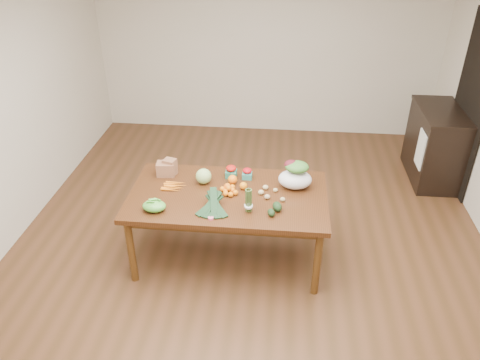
# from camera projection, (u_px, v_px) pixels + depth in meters

# --- Properties ---
(floor) EXTENTS (6.00, 6.00, 0.00)m
(floor) POSITION_uv_depth(u_px,v_px,m) (249.00, 248.00, 4.91)
(floor) COLOR #52311C
(floor) RESTS_ON ground
(room_walls) EXTENTS (5.02, 6.02, 2.70)m
(room_walls) POSITION_uv_depth(u_px,v_px,m) (251.00, 132.00, 4.21)
(room_walls) COLOR beige
(room_walls) RESTS_ON floor
(dining_table) EXTENTS (1.87, 1.04, 0.75)m
(dining_table) POSITION_uv_depth(u_px,v_px,m) (228.00, 226.00, 4.62)
(dining_table) COLOR #41210F
(dining_table) RESTS_ON floor
(doorway_dark) EXTENTS (0.02, 1.00, 2.10)m
(doorway_dark) POSITION_uv_depth(u_px,v_px,m) (470.00, 106.00, 5.52)
(doorway_dark) COLOR black
(doorway_dark) RESTS_ON floor
(cabinet) EXTENTS (0.52, 1.02, 0.94)m
(cabinet) POSITION_uv_depth(u_px,v_px,m) (434.00, 145.00, 5.94)
(cabinet) COLOR black
(cabinet) RESTS_ON floor
(dish_towel) EXTENTS (0.02, 0.28, 0.45)m
(dish_towel) POSITION_uv_depth(u_px,v_px,m) (420.00, 150.00, 5.65)
(dish_towel) COLOR white
(dish_towel) RESTS_ON cabinet
(paper_bag) EXTENTS (0.24, 0.20, 0.17)m
(paper_bag) POSITION_uv_depth(u_px,v_px,m) (166.00, 168.00, 4.69)
(paper_bag) COLOR brown
(paper_bag) RESTS_ON dining_table
(cabbage) EXTENTS (0.15, 0.15, 0.15)m
(cabbage) POSITION_uv_depth(u_px,v_px,m) (204.00, 176.00, 4.56)
(cabbage) COLOR #9EBF6E
(cabbage) RESTS_ON dining_table
(strawberry_basket_a) EXTENTS (0.11, 0.11, 0.10)m
(strawberry_basket_a) POSITION_uv_depth(u_px,v_px,m) (231.00, 172.00, 4.68)
(strawberry_basket_a) COLOR red
(strawberry_basket_a) RESTS_ON dining_table
(strawberry_basket_b) EXTENTS (0.10, 0.10, 0.09)m
(strawberry_basket_b) POSITION_uv_depth(u_px,v_px,m) (247.00, 174.00, 4.66)
(strawberry_basket_b) COLOR red
(strawberry_basket_b) RESTS_ON dining_table
(orange_a) EXTENTS (0.07, 0.07, 0.07)m
(orange_a) POSITION_uv_depth(u_px,v_px,m) (227.00, 187.00, 4.48)
(orange_a) COLOR #FF580F
(orange_a) RESTS_ON dining_table
(orange_b) EXTENTS (0.09, 0.09, 0.09)m
(orange_b) POSITION_uv_depth(u_px,v_px,m) (233.00, 179.00, 4.57)
(orange_b) COLOR orange
(orange_b) RESTS_ON dining_table
(orange_c) EXTENTS (0.07, 0.07, 0.07)m
(orange_c) POSITION_uv_depth(u_px,v_px,m) (243.00, 186.00, 4.49)
(orange_c) COLOR orange
(orange_c) RESTS_ON dining_table
(mandarin_cluster) EXTENTS (0.18, 0.18, 0.08)m
(mandarin_cluster) POSITION_uv_depth(u_px,v_px,m) (229.00, 189.00, 4.42)
(mandarin_cluster) COLOR orange
(mandarin_cluster) RESTS_ON dining_table
(carrots) EXTENTS (0.22, 0.19, 0.03)m
(carrots) POSITION_uv_depth(u_px,v_px,m) (175.00, 186.00, 4.52)
(carrots) COLOR orange
(carrots) RESTS_ON dining_table
(snap_pea_bag) EXTENTS (0.21, 0.16, 0.10)m
(snap_pea_bag) POSITION_uv_depth(u_px,v_px,m) (154.00, 206.00, 4.17)
(snap_pea_bag) COLOR green
(snap_pea_bag) RESTS_ON dining_table
(kale_bunch) EXTENTS (0.32, 0.40, 0.16)m
(kale_bunch) POSITION_uv_depth(u_px,v_px,m) (212.00, 205.00, 4.13)
(kale_bunch) COLOR black
(kale_bunch) RESTS_ON dining_table
(asparagus_bundle) EXTENTS (0.08, 0.12, 0.26)m
(asparagus_bundle) POSITION_uv_depth(u_px,v_px,m) (249.00, 200.00, 4.11)
(asparagus_bundle) COLOR #4F6F33
(asparagus_bundle) RESTS_ON dining_table
(potato_a) EXTENTS (0.06, 0.05, 0.05)m
(potato_a) POSITION_uv_depth(u_px,v_px,m) (261.00, 192.00, 4.41)
(potato_a) COLOR tan
(potato_a) RESTS_ON dining_table
(potato_b) EXTENTS (0.05, 0.05, 0.05)m
(potato_b) POSITION_uv_depth(u_px,v_px,m) (267.00, 197.00, 4.35)
(potato_b) COLOR tan
(potato_b) RESTS_ON dining_table
(potato_c) EXTENTS (0.05, 0.04, 0.04)m
(potato_c) POSITION_uv_depth(u_px,v_px,m) (275.00, 190.00, 4.45)
(potato_c) COLOR tan
(potato_c) RESTS_ON dining_table
(potato_d) EXTENTS (0.05, 0.05, 0.05)m
(potato_d) POSITION_uv_depth(u_px,v_px,m) (265.00, 187.00, 4.49)
(potato_d) COLOR #D7C87C
(potato_d) RESTS_ON dining_table
(potato_e) EXTENTS (0.05, 0.04, 0.04)m
(potato_e) POSITION_uv_depth(u_px,v_px,m) (283.00, 199.00, 4.31)
(potato_e) COLOR tan
(potato_e) RESTS_ON dining_table
(avocado_a) EXTENTS (0.09, 0.11, 0.06)m
(avocado_a) POSITION_uv_depth(u_px,v_px,m) (271.00, 213.00, 4.11)
(avocado_a) COLOR black
(avocado_a) RESTS_ON dining_table
(avocado_b) EXTENTS (0.11, 0.14, 0.08)m
(avocado_b) POSITION_uv_depth(u_px,v_px,m) (277.00, 207.00, 4.18)
(avocado_b) COLOR black
(avocado_b) RESTS_ON dining_table
(salad_bag) EXTENTS (0.32, 0.24, 0.25)m
(salad_bag) POSITION_uv_depth(u_px,v_px,m) (295.00, 176.00, 4.47)
(salad_bag) COLOR silver
(salad_bag) RESTS_ON dining_table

